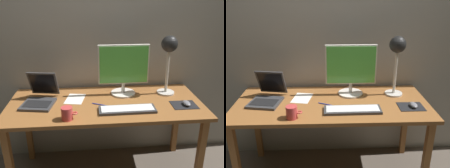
# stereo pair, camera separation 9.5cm
# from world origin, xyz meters

# --- Properties ---
(back_wall) EXTENTS (4.80, 0.06, 2.60)m
(back_wall) POSITION_xyz_m (0.00, 0.40, 1.30)
(back_wall) COLOR #9E998E
(back_wall) RESTS_ON ground
(desk) EXTENTS (1.60, 0.70, 0.74)m
(desk) POSITION_xyz_m (0.00, 0.00, 0.66)
(desk) COLOR #935B2D
(desk) RESTS_ON ground
(monitor) EXTENTS (0.44, 0.22, 0.45)m
(monitor) POSITION_xyz_m (0.17, 0.16, 0.98)
(monitor) COLOR silver
(monitor) RESTS_ON desk
(keyboard_main) EXTENTS (0.44, 0.15, 0.03)m
(keyboard_main) POSITION_xyz_m (0.16, -0.17, 0.75)
(keyboard_main) COLOR #38383A
(keyboard_main) RESTS_ON desk
(laptop) EXTENTS (0.30, 0.36, 0.24)m
(laptop) POSITION_xyz_m (-0.53, 0.06, 0.81)
(laptop) COLOR #38383A
(laptop) RESTS_ON desk
(desk_lamp) EXTENTS (0.15, 0.15, 0.52)m
(desk_lamp) POSITION_xyz_m (0.56, 0.14, 1.13)
(desk_lamp) COLOR beige
(desk_lamp) RESTS_ON desk
(mousepad) EXTENTS (0.20, 0.16, 0.00)m
(mousepad) POSITION_xyz_m (0.63, -0.11, 0.74)
(mousepad) COLOR black
(mousepad) RESTS_ON desk
(mouse) EXTENTS (0.06, 0.10, 0.03)m
(mouse) POSITION_xyz_m (0.65, -0.12, 0.76)
(mouse) COLOR slate
(mouse) RESTS_ON mousepad
(coffee_mug) EXTENTS (0.12, 0.08, 0.10)m
(coffee_mug) POSITION_xyz_m (-0.29, -0.26, 0.79)
(coffee_mug) COLOR #CC3F3F
(coffee_mug) RESTS_ON desk
(paper_sheet_near_mouse) EXTENTS (0.18, 0.23, 0.00)m
(paper_sheet_near_mouse) POSITION_xyz_m (-0.25, 0.09, 0.74)
(paper_sheet_near_mouse) COLOR white
(paper_sheet_near_mouse) RESTS_ON desk
(pen) EXTENTS (0.13, 0.07, 0.01)m
(pen) POSITION_xyz_m (-0.05, -0.05, 0.74)
(pen) COLOR #2633A5
(pen) RESTS_ON desk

